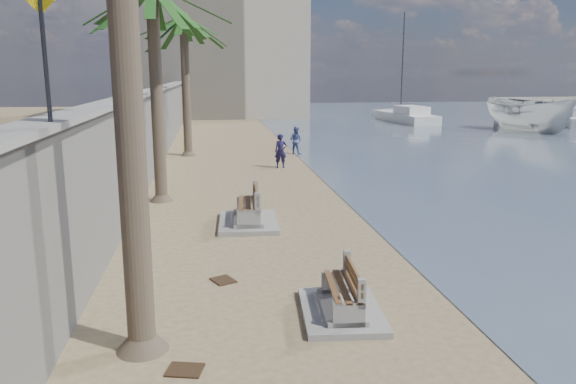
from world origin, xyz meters
TOP-DOWN VIEW (x-y plane):
  - ground_plane at (0.00, 0.00)m, footprint 140.00×140.00m
  - seawall at (-5.20, 20.00)m, footprint 0.45×70.00m
  - wall_cap at (-5.20, 20.00)m, footprint 0.80×70.00m
  - end_building at (-2.00, 52.00)m, footprint 18.00×12.00m
  - bench_near at (-0.23, 1.72)m, footprint 1.59×2.21m
  - bench_far at (-1.51, 8.21)m, footprint 1.80×2.55m
  - palm_back at (-3.76, 22.67)m, footprint 5.00×5.00m
  - pedestrian_sign at (-5.00, 1.50)m, footprint 0.78×0.07m
  - streetlight at (-5.10, 12.00)m, footprint 0.28×0.28m
  - person_a at (0.68, 18.04)m, footprint 0.68×0.48m
  - person_b at (2.07, 22.56)m, footprint 1.01×0.97m
  - boat_cruiser at (21.46, 32.19)m, footprint 3.85×3.91m
  - yacht_far at (15.03, 41.43)m, footprint 3.20×9.06m
  - sailboat_west at (17.53, 50.22)m, footprint 7.18×5.53m
  - debris_b at (-3.01, 0.06)m, footprint 0.61×0.53m
  - debris_d at (-2.35, 3.71)m, footprint 0.60×0.65m

SIDE VIEW (x-z plane):
  - ground_plane at x=0.00m, z-range 0.00..0.00m
  - debris_b at x=-3.01m, z-range 0.00..0.03m
  - debris_d at x=-2.35m, z-range 0.00..0.03m
  - sailboat_west at x=17.53m, z-range -4.97..5.63m
  - yacht_far at x=15.03m, z-range -0.40..1.10m
  - bench_near at x=-0.23m, z-range -0.06..0.83m
  - bench_far at x=-1.51m, z-range -0.06..0.97m
  - person_b at x=2.07m, z-range 0.00..1.65m
  - person_a at x=0.68m, z-range 0.00..1.82m
  - boat_cruiser at x=21.46m, z-range -0.40..3.22m
  - seawall at x=-5.20m, z-range 0.00..3.50m
  - wall_cap at x=-5.20m, z-range 3.49..3.61m
  - pedestrian_sign at x=-5.00m, z-range 3.95..6.35m
  - streetlight at x=-5.10m, z-range 4.08..9.21m
  - end_building at x=-2.00m, z-range 0.00..14.00m
  - palm_back at x=-3.76m, z-range 3.00..11.02m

